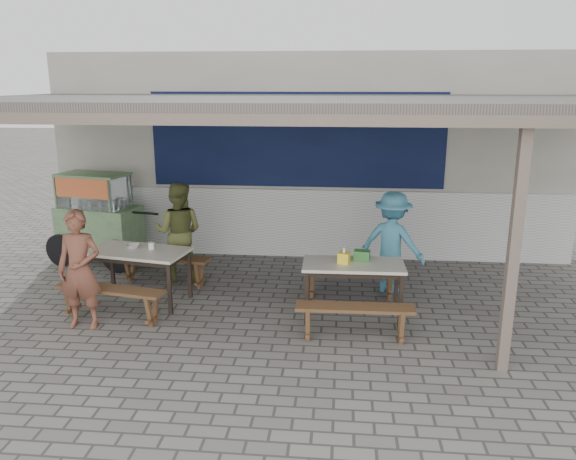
# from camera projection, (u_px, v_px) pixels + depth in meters

# --- Properties ---
(ground) EXTENTS (60.00, 60.00, 0.00)m
(ground) POSITION_uv_depth(u_px,v_px,m) (293.00, 325.00, 7.16)
(ground) COLOR slate
(ground) RESTS_ON ground
(back_wall) EXTENTS (9.00, 1.28, 3.50)m
(back_wall) POSITION_uv_depth(u_px,v_px,m) (310.00, 155.00, 10.16)
(back_wall) COLOR #BCB9A9
(back_wall) RESTS_ON ground
(warung_roof) EXTENTS (9.00, 4.21, 2.81)m
(warung_roof) POSITION_uv_depth(u_px,v_px,m) (300.00, 105.00, 7.33)
(warung_roof) COLOR #5B544E
(warung_roof) RESTS_ON ground
(table_left) EXTENTS (1.49, 0.96, 0.75)m
(table_left) POSITION_uv_depth(u_px,v_px,m) (138.00, 255.00, 7.80)
(table_left) COLOR beige
(table_left) RESTS_ON ground
(bench_left_street) EXTENTS (1.50, 0.55, 0.45)m
(bench_left_street) POSITION_uv_depth(u_px,v_px,m) (110.00, 296.00, 7.22)
(bench_left_street) COLOR brown
(bench_left_street) RESTS_ON ground
(bench_left_wall) EXTENTS (1.50, 0.55, 0.45)m
(bench_left_wall) POSITION_uv_depth(u_px,v_px,m) (164.00, 263.00, 8.54)
(bench_left_wall) COLOR brown
(bench_left_wall) RESTS_ON ground
(table_right) EXTENTS (1.31, 0.67, 0.75)m
(table_right) POSITION_uv_depth(u_px,v_px,m) (353.00, 269.00, 7.23)
(table_right) COLOR beige
(table_right) RESTS_ON ground
(bench_right_street) EXTENTS (1.41, 0.31, 0.45)m
(bench_right_street) POSITION_uv_depth(u_px,v_px,m) (355.00, 315.00, 6.64)
(bench_right_street) COLOR brown
(bench_right_street) RESTS_ON ground
(bench_right_wall) EXTENTS (1.41, 0.31, 0.45)m
(bench_right_wall) POSITION_uv_depth(u_px,v_px,m) (351.00, 275.00, 8.00)
(bench_right_wall) COLOR brown
(bench_right_wall) RESTS_ON ground
(vendor_cart) EXTENTS (1.99, 1.03, 1.54)m
(vendor_cart) POSITION_uv_depth(u_px,v_px,m) (98.00, 215.00, 9.43)
(vendor_cart) COLOR #7B9B67
(vendor_cart) RESTS_ON ground
(patron_street_side) EXTENTS (0.55, 0.37, 1.51)m
(patron_street_side) POSITION_uv_depth(u_px,v_px,m) (80.00, 270.00, 6.94)
(patron_street_side) COLOR brown
(patron_street_side) RESTS_ON ground
(patron_wall_side) EXTENTS (0.77, 0.60, 1.55)m
(patron_wall_side) POSITION_uv_depth(u_px,v_px,m) (179.00, 232.00, 8.62)
(patron_wall_side) COLOR brown
(patron_wall_side) RESTS_ON ground
(patron_right_table) EXTENTS (1.11, 0.90, 1.50)m
(patron_right_table) POSITION_uv_depth(u_px,v_px,m) (392.00, 242.00, 8.15)
(patron_right_table) COLOR teal
(patron_right_table) RESTS_ON ground
(tissue_box) EXTENTS (0.17, 0.17, 0.14)m
(tissue_box) POSITION_uv_depth(u_px,v_px,m) (344.00, 258.00, 7.21)
(tissue_box) COLOR yellow
(tissue_box) RESTS_ON table_right
(donation_box) EXTENTS (0.22, 0.17, 0.13)m
(donation_box) POSITION_uv_depth(u_px,v_px,m) (362.00, 255.00, 7.31)
(donation_box) COLOR #326E30
(donation_box) RESTS_ON table_right
(condiment_jar) EXTENTS (0.08, 0.08, 0.09)m
(condiment_jar) POSITION_uv_depth(u_px,v_px,m) (151.00, 246.00, 7.81)
(condiment_jar) COLOR white
(condiment_jar) RESTS_ON table_left
(condiment_bowl) EXTENTS (0.22, 0.22, 0.04)m
(condiment_bowl) POSITION_uv_depth(u_px,v_px,m) (133.00, 246.00, 7.88)
(condiment_bowl) COLOR silver
(condiment_bowl) RESTS_ON table_left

